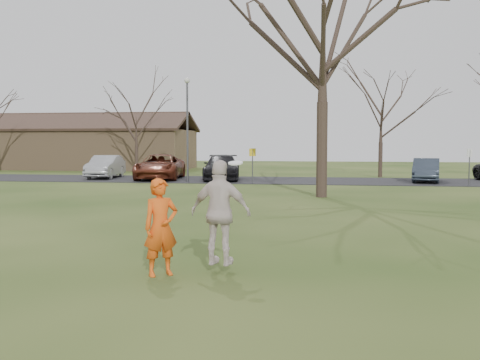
{
  "coord_description": "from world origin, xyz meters",
  "views": [
    {
      "loc": [
        2.05,
        -9.52,
        2.46
      ],
      "look_at": [
        0.0,
        4.0,
        1.5
      ],
      "focal_mm": 40.96,
      "sensor_mm": 36.0,
      "label": 1
    }
  ],
  "objects_px": {
    "big_tree": "(323,38)",
    "building": "(80,148)",
    "catching_play": "(221,213)",
    "lamp_post": "(187,116)",
    "car_1": "(105,167)",
    "car_2": "(160,167)",
    "player_defender": "(161,227)",
    "car_3": "(222,167)",
    "car_5": "(426,170)"
  },
  "relations": [
    {
      "from": "big_tree",
      "to": "building",
      "type": "bearing_deg",
      "value": 133.73
    },
    {
      "from": "catching_play",
      "to": "lamp_post",
      "type": "distance_m",
      "value": 23.1
    },
    {
      "from": "car_1",
      "to": "car_3",
      "type": "xyz_separation_m",
      "value": [
        8.04,
        -0.53,
        0.04
      ]
    },
    {
      "from": "car_2",
      "to": "lamp_post",
      "type": "relative_size",
      "value": 0.92
    },
    {
      "from": "car_3",
      "to": "car_5",
      "type": "xyz_separation_m",
      "value": [
        12.59,
        0.11,
        -0.08
      ]
    },
    {
      "from": "car_2",
      "to": "car_3",
      "type": "relative_size",
      "value": 1.06
    },
    {
      "from": "car_1",
      "to": "big_tree",
      "type": "relative_size",
      "value": 0.33
    },
    {
      "from": "car_5",
      "to": "lamp_post",
      "type": "height_order",
      "value": "lamp_post"
    },
    {
      "from": "lamp_post",
      "to": "big_tree",
      "type": "bearing_deg",
      "value": -43.15
    },
    {
      "from": "car_3",
      "to": "big_tree",
      "type": "distance_m",
      "value": 13.19
    },
    {
      "from": "car_3",
      "to": "lamp_post",
      "type": "height_order",
      "value": "lamp_post"
    },
    {
      "from": "car_1",
      "to": "building",
      "type": "bearing_deg",
      "value": 115.17
    },
    {
      "from": "big_tree",
      "to": "player_defender",
      "type": "bearing_deg",
      "value": -100.89
    },
    {
      "from": "player_defender",
      "to": "building",
      "type": "bearing_deg",
      "value": 80.16
    },
    {
      "from": "catching_play",
      "to": "big_tree",
      "type": "relative_size",
      "value": 0.14
    },
    {
      "from": "car_5",
      "to": "building",
      "type": "bearing_deg",
      "value": 166.2
    },
    {
      "from": "car_3",
      "to": "lamp_post",
      "type": "relative_size",
      "value": 0.87
    },
    {
      "from": "car_2",
      "to": "player_defender",
      "type": "bearing_deg",
      "value": -79.67
    },
    {
      "from": "player_defender",
      "to": "car_3",
      "type": "distance_m",
      "value": 24.96
    },
    {
      "from": "catching_play",
      "to": "lamp_post",
      "type": "height_order",
      "value": "lamp_post"
    },
    {
      "from": "player_defender",
      "to": "car_1",
      "type": "relative_size",
      "value": 0.39
    },
    {
      "from": "player_defender",
      "to": "lamp_post",
      "type": "bearing_deg",
      "value": 66.28
    },
    {
      "from": "car_3",
      "to": "lamp_post",
      "type": "xyz_separation_m",
      "value": [
        -1.66,
        -2.29,
        3.14
      ]
    },
    {
      "from": "player_defender",
      "to": "car_5",
      "type": "relative_size",
      "value": 0.42
    },
    {
      "from": "catching_play",
      "to": "car_3",
      "type": "bearing_deg",
      "value": 100.5
    },
    {
      "from": "building",
      "to": "lamp_post",
      "type": "xyz_separation_m",
      "value": [
        14.0,
        -15.5,
        2.04
      ]
    },
    {
      "from": "car_2",
      "to": "lamp_post",
      "type": "height_order",
      "value": "lamp_post"
    },
    {
      "from": "player_defender",
      "to": "big_tree",
      "type": "bearing_deg",
      "value": 42.5
    },
    {
      "from": "car_1",
      "to": "car_5",
      "type": "bearing_deg",
      "value": -7.03
    },
    {
      "from": "car_2",
      "to": "car_3",
      "type": "bearing_deg",
      "value": -5.34
    },
    {
      "from": "building",
      "to": "catching_play",
      "type": "bearing_deg",
      "value": -61.77
    },
    {
      "from": "car_5",
      "to": "lamp_post",
      "type": "bearing_deg",
      "value": -159.35
    },
    {
      "from": "car_5",
      "to": "building",
      "type": "distance_m",
      "value": 31.16
    },
    {
      "from": "car_2",
      "to": "big_tree",
      "type": "relative_size",
      "value": 0.41
    },
    {
      "from": "lamp_post",
      "to": "big_tree",
      "type": "xyz_separation_m",
      "value": [
        8.0,
        -7.5,
        3.03
      ]
    },
    {
      "from": "car_1",
      "to": "car_5",
      "type": "distance_m",
      "value": 20.63
    },
    {
      "from": "car_2",
      "to": "car_5",
      "type": "xyz_separation_m",
      "value": [
        16.65,
        0.21,
        -0.1
      ]
    },
    {
      "from": "building",
      "to": "car_1",
      "type": "bearing_deg",
      "value": -58.97
    },
    {
      "from": "car_3",
      "to": "catching_play",
      "type": "bearing_deg",
      "value": -87.77
    },
    {
      "from": "car_1",
      "to": "car_2",
      "type": "xyz_separation_m",
      "value": [
        3.97,
        -0.63,
        0.05
      ]
    },
    {
      "from": "player_defender",
      "to": "car_3",
      "type": "relative_size",
      "value": 0.33
    },
    {
      "from": "player_defender",
      "to": "big_tree",
      "type": "height_order",
      "value": "big_tree"
    },
    {
      "from": "car_5",
      "to": "catching_play",
      "type": "xyz_separation_m",
      "value": [
        -8.07,
        -24.49,
        0.39
      ]
    },
    {
      "from": "player_defender",
      "to": "building",
      "type": "xyz_separation_m",
      "value": [
        -19.13,
        37.92,
        1.04
      ]
    },
    {
      "from": "car_3",
      "to": "car_5",
      "type": "bearing_deg",
      "value": -7.76
    },
    {
      "from": "car_3",
      "to": "catching_play",
      "type": "relative_size",
      "value": 2.77
    },
    {
      "from": "building",
      "to": "player_defender",
      "type": "bearing_deg",
      "value": -63.23
    },
    {
      "from": "car_1",
      "to": "player_defender",
      "type": "bearing_deg",
      "value": -71.37
    },
    {
      "from": "player_defender",
      "to": "car_2",
      "type": "bearing_deg",
      "value": 70.4
    },
    {
      "from": "player_defender",
      "to": "lamp_post",
      "type": "relative_size",
      "value": 0.29
    }
  ]
}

